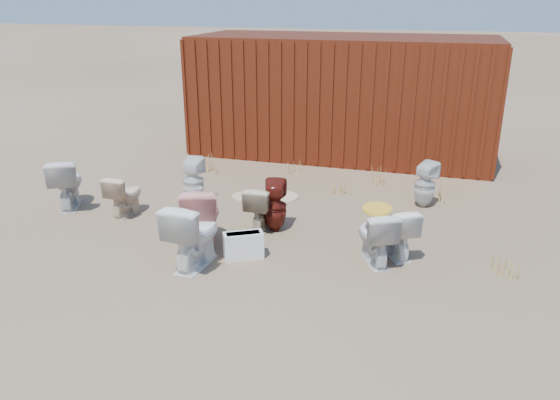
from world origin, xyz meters
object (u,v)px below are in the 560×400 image
(toilet_back_yellowlid, at_px, (375,236))
(shipping_container, at_px, (343,96))
(loose_tank, at_px, (243,246))
(toilet_front_a, at_px, (67,183))
(toilet_front_c, at_px, (194,234))
(toilet_back_e, at_px, (425,185))
(toilet_back_beige_left, at_px, (125,195))
(toilet_back_beige_right, at_px, (262,207))
(toilet_back_a, at_px, (193,181))
(toilet_front_e, at_px, (396,231))
(toilet_front_pink, at_px, (202,215))
(toilet_front_maroon, at_px, (275,206))

(toilet_back_yellowlid, bearing_deg, shipping_container, -100.78)
(toilet_back_yellowlid, distance_m, loose_tank, 1.66)
(toilet_front_a, xyz_separation_m, toilet_front_c, (2.76, -1.27, 0.02))
(toilet_back_yellowlid, xyz_separation_m, toilet_back_e, (0.50, 2.18, 0.01))
(toilet_front_c, relative_size, toilet_back_beige_left, 1.33)
(shipping_container, relative_size, toilet_back_beige_right, 9.09)
(toilet_back_a, bearing_deg, toilet_back_e, -168.70)
(toilet_front_e, bearing_deg, loose_tank, -11.18)
(shipping_container, bearing_deg, toilet_back_yellowlid, -74.86)
(toilet_front_pink, relative_size, toilet_front_maroon, 1.15)
(toilet_front_a, relative_size, toilet_front_pink, 0.95)
(toilet_front_a, bearing_deg, toilet_front_pink, 138.79)
(toilet_front_a, bearing_deg, toilet_back_a, 174.84)
(shipping_container, distance_m, toilet_front_e, 5.05)
(toilet_front_c, distance_m, toilet_back_yellowlid, 2.24)
(toilet_back_beige_left, relative_size, toilet_back_yellowlid, 0.90)
(toilet_back_beige_right, bearing_deg, toilet_back_e, -143.38)
(shipping_container, height_order, toilet_front_pink, shipping_container)
(toilet_back_beige_left, height_order, loose_tank, toilet_back_beige_left)
(toilet_front_e, distance_m, toilet_back_beige_left, 4.09)
(toilet_back_beige_right, bearing_deg, toilet_front_a, 1.68)
(toilet_front_e, relative_size, toilet_back_yellowlid, 0.95)
(toilet_front_a, height_order, toilet_back_yellowlid, toilet_front_a)
(toilet_back_beige_right, xyz_separation_m, toilet_back_e, (2.19, 1.58, 0.04))
(toilet_front_maroon, height_order, toilet_back_beige_left, toilet_front_maroon)
(toilet_front_a, distance_m, toilet_back_e, 5.63)
(toilet_back_a, height_order, loose_tank, toilet_back_a)
(toilet_front_e, distance_m, toilet_back_e, 1.92)
(toilet_back_e, bearing_deg, toilet_front_c, 78.35)
(toilet_back_beige_left, bearing_deg, toilet_back_yellowlid, 177.50)
(toilet_back_a, relative_size, toilet_back_e, 1.04)
(toilet_front_pink, bearing_deg, toilet_back_yellowlid, 165.04)
(shipping_container, distance_m, toilet_front_c, 5.81)
(toilet_back_a, distance_m, toilet_back_e, 3.67)
(toilet_front_c, height_order, toilet_back_e, toilet_front_c)
(shipping_container, bearing_deg, toilet_back_e, -56.64)
(toilet_front_a, distance_m, toilet_back_yellowlid, 4.92)
(toilet_back_yellowlid, bearing_deg, loose_tank, -13.47)
(toilet_front_maroon, distance_m, toilet_back_yellowlid, 1.61)
(toilet_front_pink, relative_size, toilet_back_beige_left, 1.33)
(toilet_front_a, xyz_separation_m, toilet_front_pink, (2.61, -0.70, 0.02))
(toilet_front_c, height_order, toilet_back_a, toilet_front_c)
(toilet_front_a, height_order, loose_tank, toilet_front_a)
(toilet_front_e, distance_m, loose_tank, 1.96)
(toilet_front_maroon, distance_m, toilet_back_e, 2.54)
(toilet_back_a, xyz_separation_m, toilet_back_beige_right, (1.37, -0.66, -0.05))
(toilet_front_pink, height_order, toilet_front_e, toilet_front_pink)
(toilet_back_beige_right, bearing_deg, toilet_back_a, -24.94)
(shipping_container, xyz_separation_m, toilet_back_yellowlid, (1.35, -5.00, -0.84))
(toilet_front_maroon, bearing_deg, toilet_front_pink, 32.86)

